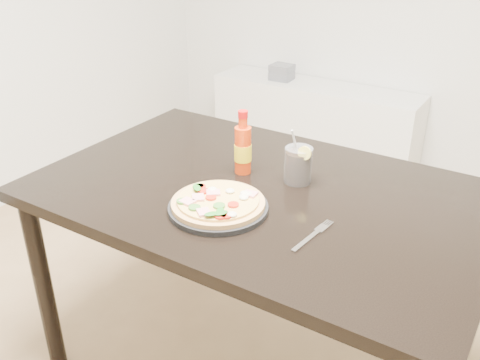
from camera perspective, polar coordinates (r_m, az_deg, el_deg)
The scene contains 8 objects.
dining_table at distance 1.71m, azimuth 2.14°, elevation -3.33°, with size 1.40×0.90×0.75m.
plate at distance 1.55m, azimuth -2.34°, elevation -2.97°, with size 0.29×0.29×0.02m, color black.
pizza at distance 1.54m, azimuth -2.34°, elevation -2.36°, with size 0.27×0.27×0.03m.
hot_sauce_bottle at distance 1.74m, azimuth 0.31°, elevation 3.37°, with size 0.06×0.06×0.21m.
cola_cup at distance 1.70m, azimuth 6.23°, elevation 1.53°, with size 0.09×0.09×0.18m.
fork at distance 1.45m, azimuth 7.88°, elevation -5.80°, with size 0.04×0.19×0.00m.
media_console at distance 3.68m, azimuth 7.91°, elevation 6.29°, with size 1.40×0.34×0.50m, color white.
cd_stack at distance 3.68m, azimuth 4.48°, elevation 11.39°, with size 0.14×0.12×0.10m.
Camera 1 is at (0.60, -1.09, 1.53)m, focal length 40.00 mm.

